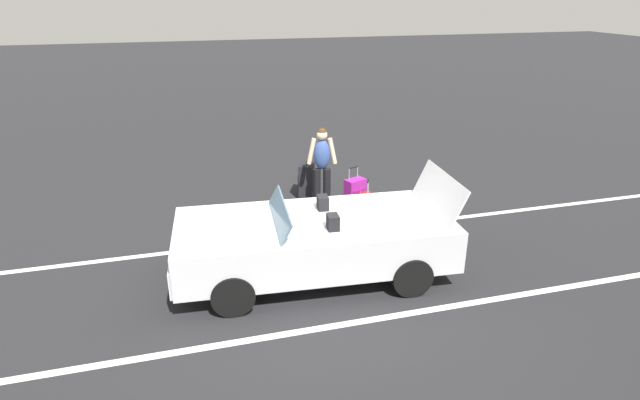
% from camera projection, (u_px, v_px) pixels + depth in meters
% --- Properties ---
extents(ground_plane, '(80.00, 80.00, 0.00)m').
position_uv_depth(ground_plane, '(314.00, 275.00, 8.08)').
color(ground_plane, black).
extents(lot_line_near, '(18.00, 0.12, 0.01)m').
position_uv_depth(lot_line_near, '(295.00, 238.00, 9.28)').
color(lot_line_near, silver).
rests_on(lot_line_near, ground_plane).
extents(lot_line_mid, '(18.00, 0.12, 0.01)m').
position_uv_depth(lot_line_mid, '(341.00, 325.00, 6.87)').
color(lot_line_mid, silver).
rests_on(lot_line_mid, ground_plane).
extents(convertible_car, '(4.29, 2.07, 1.52)m').
position_uv_depth(convertible_car, '(301.00, 242.00, 7.82)').
color(convertible_car, silver).
rests_on(convertible_car, ground_plane).
extents(suitcase_large_black, '(0.45, 0.55, 0.99)m').
position_uv_depth(suitcase_large_black, '(307.00, 180.00, 10.98)').
color(suitcase_large_black, black).
rests_on(suitcase_large_black, ground_plane).
extents(suitcase_medium_bright, '(0.46, 0.37, 0.86)m').
position_uv_depth(suitcase_medium_bright, '(355.00, 194.00, 10.41)').
color(suitcase_medium_bright, '#991E8C').
rests_on(suitcase_medium_bright, ground_plane).
extents(suitcase_small_carryon, '(0.32, 0.39, 0.77)m').
position_uv_depth(suitcase_small_carryon, '(364.00, 206.00, 9.98)').
color(suitcase_small_carryon, red).
rests_on(suitcase_small_carryon, ground_plane).
extents(duffel_bag, '(0.45, 0.69, 0.34)m').
position_uv_depth(duffel_bag, '(321.00, 218.00, 9.69)').
color(duffel_bag, black).
rests_on(duffel_bag, ground_plane).
extents(traveler_person, '(0.61, 0.28, 1.65)m').
position_uv_depth(traveler_person, '(322.00, 164.00, 10.23)').
color(traveler_person, black).
rests_on(traveler_person, ground_plane).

